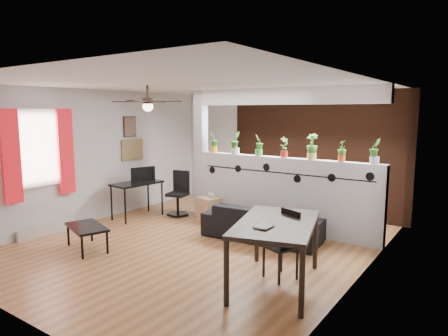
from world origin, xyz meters
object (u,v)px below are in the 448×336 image
at_px(potted_plant_6, 375,150).
at_px(office_chair, 179,196).
at_px(computer_desk, 137,186).
at_px(potted_plant_4, 312,146).
at_px(sofa, 262,223).
at_px(potted_plant_2, 259,144).
at_px(dining_table, 276,229).
at_px(potted_plant_1, 235,142).
at_px(cup, 211,195).
at_px(potted_plant_3, 284,146).
at_px(coffee_table, 87,228).
at_px(ceiling_fan, 148,103).
at_px(potted_plant_0, 214,142).
at_px(cube_shelf, 209,209).
at_px(potted_plant_5, 342,150).
at_px(folding_chair, 286,238).

bearing_deg(potted_plant_6, office_chair, -175.46).
distance_m(potted_plant_6, computer_desk, 4.62).
relative_size(potted_plant_4, sofa, 0.23).
relative_size(potted_plant_2, dining_table, 0.24).
distance_m(potted_plant_1, cup, 1.15).
xyz_separation_m(potted_plant_3, computer_desk, (-2.85, -0.93, -0.88)).
xyz_separation_m(potted_plant_1, dining_table, (2.05, -2.21, -0.85)).
relative_size(computer_desk, coffee_table, 1.14).
bearing_deg(potted_plant_3, office_chair, -172.33).
relative_size(potted_plant_3, cup, 3.01).
xyz_separation_m(ceiling_fan, potted_plant_0, (0.02, 1.80, -0.74)).
bearing_deg(coffee_table, cube_shelf, 75.53).
distance_m(potted_plant_1, potted_plant_4, 1.58).
xyz_separation_m(potted_plant_4, computer_desk, (-3.38, -0.93, -0.92)).
bearing_deg(dining_table, potted_plant_5, 88.48).
bearing_deg(dining_table, sofa, 124.63).
height_order(potted_plant_3, cup, potted_plant_3).
relative_size(potted_plant_4, dining_table, 0.26).
height_order(potted_plant_3, folding_chair, potted_plant_3).
xyz_separation_m(potted_plant_1, potted_plant_2, (0.53, 0.00, -0.02)).
bearing_deg(potted_plant_1, dining_table, -47.18).
height_order(dining_table, coffee_table, dining_table).
bearing_deg(folding_chair, cube_shelf, 147.11).
relative_size(potted_plant_1, potted_plant_2, 1.11).
distance_m(ceiling_fan, potted_plant_5, 3.30).
bearing_deg(potted_plant_6, dining_table, -104.84).
distance_m(potted_plant_2, folding_chair, 2.64).
xyz_separation_m(cube_shelf, cup, (0.05, 0.00, 0.30)).
bearing_deg(potted_plant_2, office_chair, -170.05).
distance_m(cube_shelf, cup, 0.30).
height_order(potted_plant_1, potted_plant_4, same).
bearing_deg(potted_plant_0, potted_plant_6, 0.00).
relative_size(potted_plant_0, sofa, 0.22).
xyz_separation_m(potted_plant_4, coffee_table, (-2.60, -2.74, -1.24)).
bearing_deg(potted_plant_4, potted_plant_5, 0.00).
xyz_separation_m(potted_plant_1, office_chair, (-1.22, -0.31, -1.18)).
distance_m(potted_plant_4, potted_plant_5, 0.53).
xyz_separation_m(potted_plant_4, potted_plant_6, (1.05, 0.00, -0.02)).
distance_m(sofa, cup, 1.42).
xyz_separation_m(potted_plant_4, dining_table, (0.47, -2.21, -0.85)).
height_order(potted_plant_1, coffee_table, potted_plant_1).
xyz_separation_m(potted_plant_0, potted_plant_1, (0.53, 0.00, 0.02)).
height_order(potted_plant_2, potted_plant_5, potted_plant_2).
xyz_separation_m(sofa, cup, (-1.35, 0.36, 0.26)).
bearing_deg(computer_desk, folding_chair, -14.32).
relative_size(potted_plant_5, office_chair, 0.39).
xyz_separation_m(potted_plant_2, computer_desk, (-2.33, -0.93, -0.90)).
bearing_deg(potted_plant_6, coffee_table, -143.07).
bearing_deg(potted_plant_0, potted_plant_3, 0.00).
bearing_deg(potted_plant_5, cube_shelf, -172.26).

